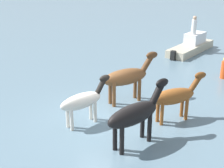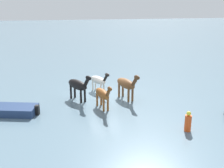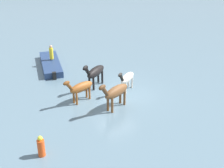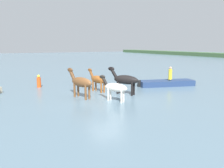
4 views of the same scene
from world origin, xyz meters
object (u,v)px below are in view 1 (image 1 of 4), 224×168
Objects in this scene: horse_pinto_flank at (83,101)px; person_boatman_standing at (194,26)px; horse_dark_mare at (135,114)px; boat_launch_far at (191,47)px; horse_dun_straggler at (175,96)px; horse_rear_stallion at (127,77)px.

person_boatman_standing is (-7.89, -8.49, 0.78)m from horse_pinto_flank.
horse_pinto_flank is 11.61m from person_boatman_standing.
horse_dark_mare is 0.60× the size of boat_launch_far.
horse_pinto_flank is 0.90× the size of horse_dun_straggler.
horse_dun_straggler is 1.97× the size of person_boatman_standing.
horse_rear_stallion is 2.23× the size of person_boatman_standing.
horse_dark_mare is 2.31m from horse_pinto_flank.
horse_dark_mare is 12.02m from person_boatman_standing.
boat_launch_far is 3.48× the size of person_boatman_standing.
horse_dark_mare is 1.19× the size of horse_pinto_flank.
horse_rear_stallion reaches higher than horse_pinto_flank.
horse_rear_stallion is at bearing -170.96° from boat_launch_far.
horse_rear_stallion is 1.06× the size of horse_dark_mare.
horse_rear_stallion is 1.13× the size of horse_dun_straggler.
horse_dun_straggler is 0.56× the size of boat_launch_far.
person_boatman_standing is (-4.45, -8.78, 0.73)m from horse_dun_straggler.
boat_launch_far is (-6.33, -10.30, -0.82)m from horse_dark_mare.
horse_pinto_flank is 11.68m from boat_launch_far.
person_boatman_standing is (-0.01, 0.11, 1.42)m from boat_launch_far.
horse_dark_mare reaches higher than horse_dun_straggler.
horse_dark_mare reaches higher than boat_launch_far.
horse_dun_straggler is (-3.44, 0.30, 0.05)m from horse_pinto_flank.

